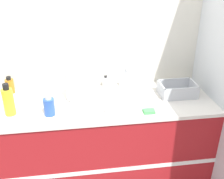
% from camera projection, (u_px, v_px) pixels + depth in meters
% --- Properties ---
extents(wall_back, '(4.35, 0.06, 2.60)m').
position_uv_depth(wall_back, '(95.00, 47.00, 2.41)').
color(wall_back, beige).
rests_on(wall_back, ground_plane).
extents(wall_right, '(0.06, 2.67, 2.60)m').
position_uv_depth(wall_right, '(217.00, 55.00, 2.21)').
color(wall_right, silver).
rests_on(wall_right, ground_plane).
extents(counter_cabinet, '(1.98, 0.69, 0.93)m').
position_uv_depth(counter_cabinet, '(100.00, 144.00, 2.46)').
color(counter_cabinet, maroon).
rests_on(counter_cabinet, ground_plane).
extents(sink, '(0.48, 0.43, 0.23)m').
position_uv_depth(sink, '(129.00, 97.00, 2.29)').
color(sink, silver).
rests_on(sink, counter_cabinet).
extents(paper_towel_roll, '(0.14, 0.14, 0.25)m').
position_uv_depth(paper_towel_roll, '(73.00, 86.00, 2.23)').
color(paper_towel_roll, '#4C4C51').
rests_on(paper_towel_roll, counter_cabinet).
extents(dish_rack, '(0.32, 0.22, 0.12)m').
position_uv_depth(dish_rack, '(177.00, 91.00, 2.34)').
color(dish_rack, '#B7BABF').
rests_on(dish_rack, counter_cabinet).
extents(bottle_amber, '(0.07, 0.07, 0.16)m').
position_uv_depth(bottle_amber, '(10.00, 86.00, 2.36)').
color(bottle_amber, '#B26B19').
rests_on(bottle_amber, counter_cabinet).
extents(bottle_yellow, '(0.08, 0.08, 0.26)m').
position_uv_depth(bottle_yellow, '(9.00, 101.00, 2.01)').
color(bottle_yellow, yellow).
rests_on(bottle_yellow, counter_cabinet).
extents(bottle_blue, '(0.09, 0.09, 0.17)m').
position_uv_depth(bottle_blue, '(49.00, 106.00, 2.02)').
color(bottle_blue, '#2D56B7').
rests_on(bottle_blue, counter_cabinet).
extents(soap_dispenser, '(0.06, 0.06, 0.12)m').
position_uv_depth(soap_dispenser, '(106.00, 82.00, 2.47)').
color(soap_dispenser, silver).
rests_on(soap_dispenser, counter_cabinet).
extents(sponge, '(0.09, 0.06, 0.02)m').
position_uv_depth(sponge, '(149.00, 111.00, 2.07)').
color(sponge, '#4CB259').
rests_on(sponge, counter_cabinet).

